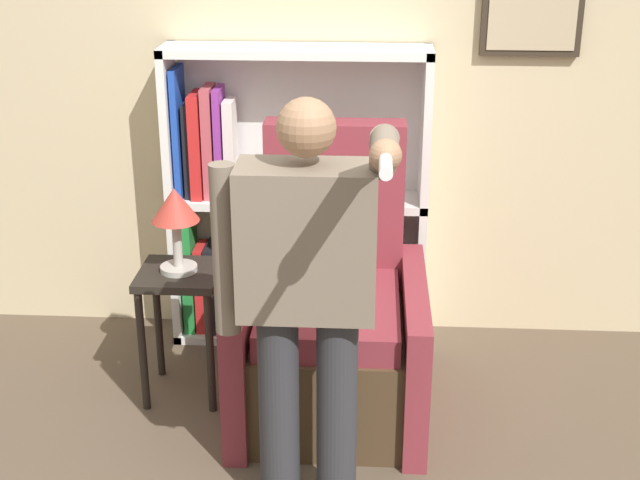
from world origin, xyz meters
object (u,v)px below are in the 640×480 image
object	(u,v)px
armchair	(331,328)
person_standing	(306,291)
side_table	(181,299)
bookcase	(266,208)
table_lamp	(175,212)

from	to	relation	value
armchair	person_standing	distance (m)	0.95
person_standing	side_table	distance (m)	1.12
armchair	person_standing	world-z (taller)	person_standing
bookcase	side_table	xyz separation A→B (m)	(-0.32, -0.61, -0.23)
bookcase	armchair	distance (m)	0.81
bookcase	armchair	world-z (taller)	bookcase
armchair	person_standing	bearing A→B (deg)	-93.68
side_table	person_standing	bearing A→B (deg)	-51.99
side_table	table_lamp	distance (m)	0.42
armchair	table_lamp	distance (m)	0.86
person_standing	side_table	size ratio (longest dim) A/B	2.57
person_standing	table_lamp	bearing A→B (deg)	128.01
person_standing	side_table	xyz separation A→B (m)	(-0.63, 0.81, -0.44)
bookcase	side_table	size ratio (longest dim) A/B	2.44
bookcase	table_lamp	size ratio (longest dim) A/B	3.90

